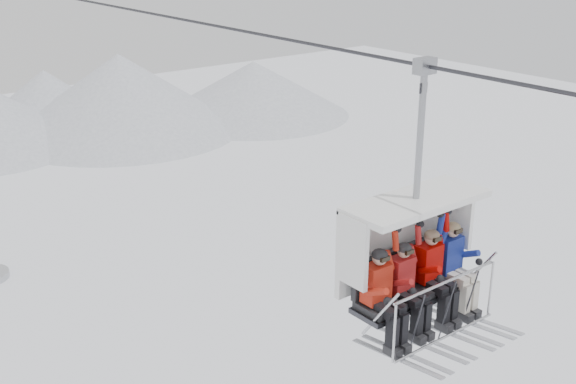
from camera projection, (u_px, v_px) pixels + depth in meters
haul_cable at (288, 40)px, 11.86m from camera, size 0.06×50.00×0.06m
chairlift_carrier at (407, 243)px, 10.68m from camera, size 2.28×1.17×3.98m
skier_far_left at (382, 294)px, 10.16m from camera, size 0.39×1.69×1.57m
skier_center_left at (407, 285)px, 10.44m from camera, size 0.37×1.69×1.50m
skier_center_right at (434, 273)px, 10.78m from camera, size 0.39×1.69×1.57m
skier_far_right at (454, 264)px, 11.06m from camera, size 0.39×1.69×1.57m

